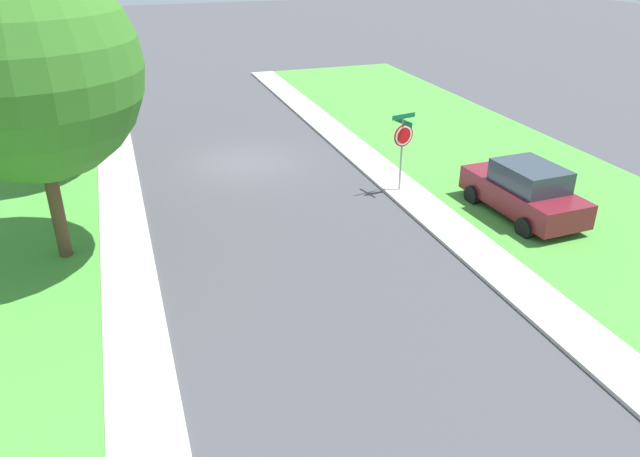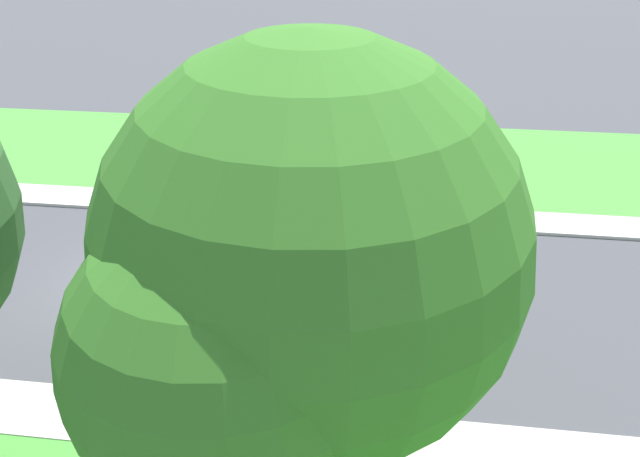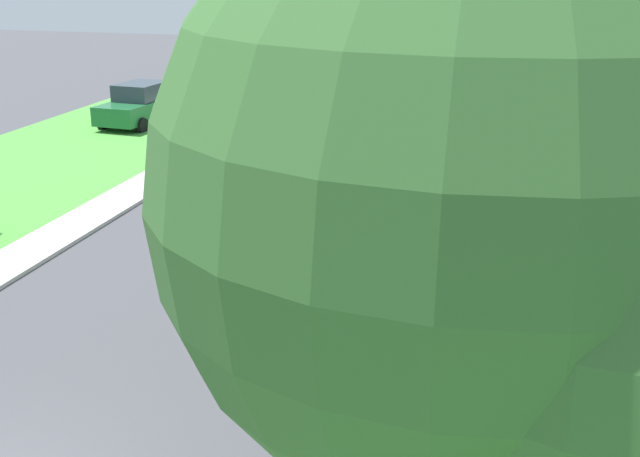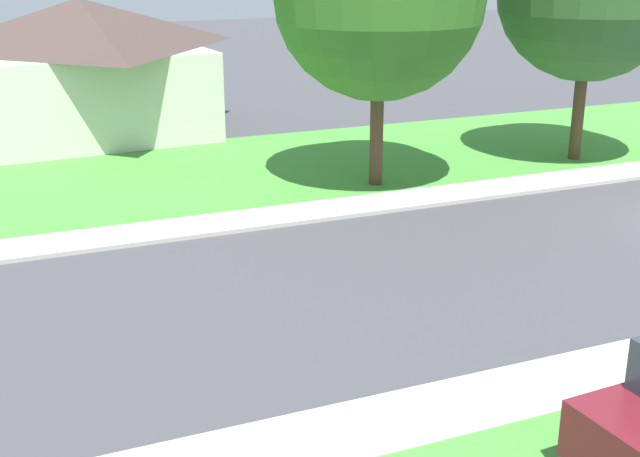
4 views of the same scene
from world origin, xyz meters
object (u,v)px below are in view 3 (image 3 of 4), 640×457
car_black_behind_trees (542,95)px  car_silver_near_corner (598,154)px  tree_sidewalk_near (513,221)px  car_green_far_down_street (140,105)px  tree_across_left (518,87)px

car_black_behind_trees → car_silver_near_corner: size_ratio=0.96×
tree_sidewalk_near → car_silver_near_corner: bearing=84.3°
car_black_behind_trees → car_silver_near_corner: bearing=-80.5°
car_black_behind_trees → car_green_far_down_street: (-16.07, -6.83, 0.00)m
car_silver_near_corner → car_green_far_down_street: (-17.93, 4.31, 0.00)m
car_black_behind_trees → tree_across_left: 25.01m
car_silver_near_corner → tree_sidewalk_near: (-2.04, -20.45, 4.09)m
car_green_far_down_street → car_black_behind_trees: bearing=23.0°
car_black_behind_trees → tree_across_left: tree_across_left is taller
car_black_behind_trees → tree_across_left: size_ratio=0.55×
car_green_far_down_street → tree_across_left: bearing=-48.7°
car_black_behind_trees → car_green_far_down_street: bearing=-157.0°
car_silver_near_corner → car_green_far_down_street: 18.45m
car_silver_near_corner → tree_sidewalk_near: 20.95m
car_silver_near_corner → car_green_far_down_street: size_ratio=1.01×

